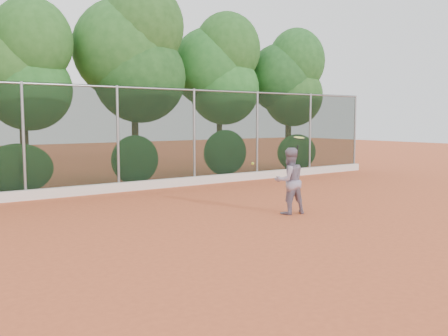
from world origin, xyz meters
TOP-DOWN VIEW (x-y plane):
  - ground at (0.00, 0.00)m, footprint 80.00×80.00m
  - concrete_curb at (0.00, 6.82)m, footprint 24.00×0.20m
  - tennis_player at (1.81, 0.69)m, footprint 0.93×0.79m
  - chainlink_fence at (-0.00, 7.00)m, footprint 24.09×0.09m
  - foliage_backdrop at (-0.55, 8.98)m, footprint 23.70×3.63m
  - tennis_racket at (2.12, 0.68)m, footprint 0.39×0.39m
  - tennis_ball_in_flight at (0.52, 0.56)m, footprint 0.07×0.07m

SIDE VIEW (x-z plane):
  - ground at x=0.00m, z-range 0.00..0.00m
  - concrete_curb at x=0.00m, z-range 0.00..0.30m
  - tennis_player at x=1.81m, z-range 0.00..1.68m
  - tennis_ball_in_flight at x=0.52m, z-range 1.33..1.40m
  - chainlink_fence at x=0.00m, z-range 0.11..3.61m
  - tennis_racket at x=2.12m, z-range 1.61..2.17m
  - foliage_backdrop at x=-0.55m, z-range 0.63..8.18m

